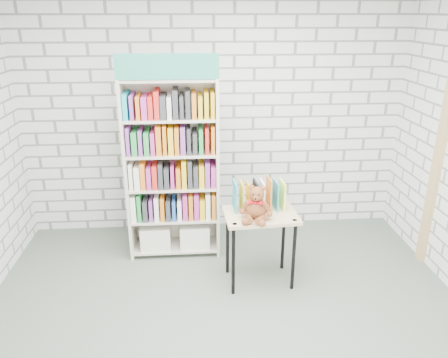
{
  "coord_description": "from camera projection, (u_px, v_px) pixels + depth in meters",
  "views": [
    {
      "loc": [
        -0.27,
        -3.09,
        2.59
      ],
      "look_at": [
        0.04,
        0.95,
        1.03
      ],
      "focal_mm": 35.0,
      "sensor_mm": 36.0,
      "label": 1
    }
  ],
  "objects": [
    {
      "name": "door_trim",
      "position": [
        436.0,
        171.0,
        4.49
      ],
      "size": [
        0.05,
        0.12,
        2.1
      ],
      "primitive_type": "cube",
      "color": "tan",
      "rests_on": "ground"
    },
    {
      "name": "table_books",
      "position": [
        259.0,
        195.0,
        4.28
      ],
      "size": [
        0.5,
        0.25,
        0.29
      ],
      "color": "teal",
      "rests_on": "display_table"
    },
    {
      "name": "room_shell",
      "position": [
        229.0,
        129.0,
        3.19
      ],
      "size": [
        4.52,
        4.02,
        2.81
      ],
      "color": "silver",
      "rests_on": "ground"
    },
    {
      "name": "ground",
      "position": [
        228.0,
        327.0,
        3.83
      ],
      "size": [
        4.5,
        4.5,
        0.0
      ],
      "primitive_type": "plane",
      "color": "#505D4F",
      "rests_on": "ground"
    },
    {
      "name": "display_table",
      "position": [
        260.0,
        224.0,
        4.26
      ],
      "size": [
        0.73,
        0.53,
        0.75
      ],
      "color": "tan",
      "rests_on": "ground"
    },
    {
      "name": "bookshelf",
      "position": [
        173.0,
        168.0,
        4.69
      ],
      "size": [
        0.99,
        0.38,
        2.22
      ],
      "color": "beige",
      "rests_on": "ground"
    },
    {
      "name": "teddy_bear",
      "position": [
        256.0,
        206.0,
        4.07
      ],
      "size": [
        0.3,
        0.3,
        0.33
      ],
      "color": "brown",
      "rests_on": "display_table"
    }
  ]
}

